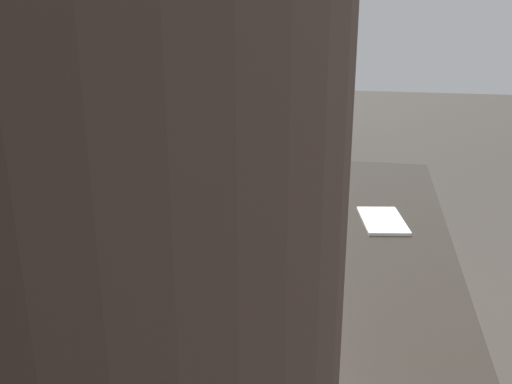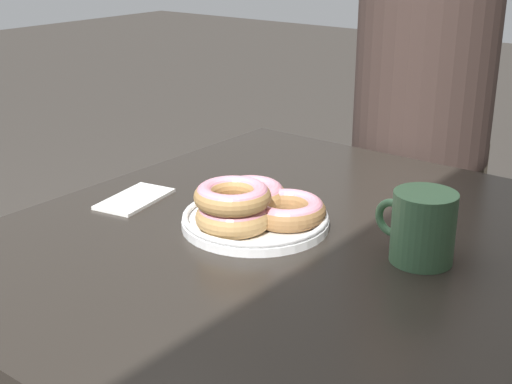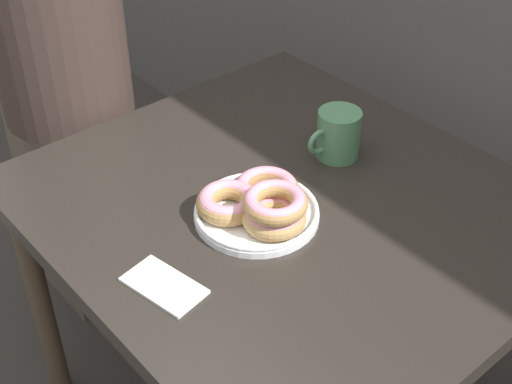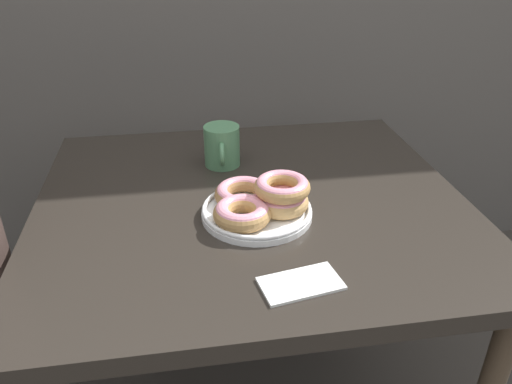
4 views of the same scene
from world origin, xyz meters
name	(u,v)px [view 1 (image 1 of 4)]	position (x,y,z in m)	size (l,w,h in m)	color
dining_table	(218,253)	(0.00, 0.35, 0.63)	(0.99, 0.89, 0.71)	#28231E
donut_plate	(257,203)	(0.01, 0.27, 0.75)	(0.27, 0.25, 0.09)	white
coffee_mug	(116,194)	(-0.05, 0.54, 0.77)	(0.09, 0.13, 0.11)	#4C7F56
napkin	(383,221)	(0.04, 0.03, 0.71)	(0.16, 0.10, 0.01)	white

